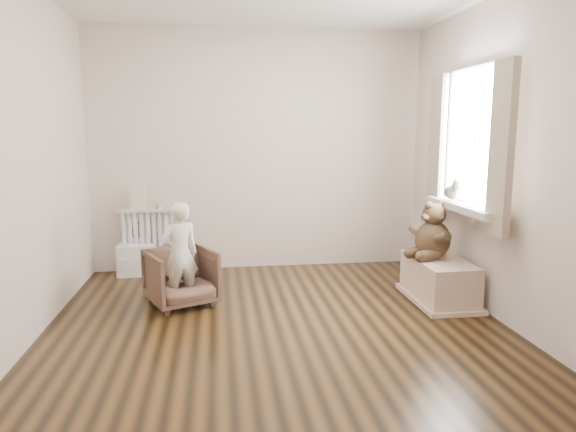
{
  "coord_description": "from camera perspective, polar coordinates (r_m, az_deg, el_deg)",
  "views": [
    {
      "loc": [
        -0.44,
        -3.85,
        1.53
      ],
      "look_at": [
        0.15,
        0.45,
        0.8
      ],
      "focal_mm": 32.0,
      "sensor_mm": 36.0,
      "label": 1
    }
  ],
  "objects": [
    {
      "name": "window_sill",
      "position": [
        4.7,
        18.96,
        0.96
      ],
      "size": [
        0.22,
        1.1,
        0.06
      ],
      "primitive_type": "cube",
      "color": "silver",
      "rests_on": "right_wall"
    },
    {
      "name": "left_wall",
      "position": [
        4.09,
        -27.38,
        5.27
      ],
      "size": [
        0.02,
        3.6,
        2.6
      ],
      "primitive_type": "cube",
      "color": "silver",
      "rests_on": "ground"
    },
    {
      "name": "teddy_bear",
      "position": [
        4.8,
        15.86,
        -1.13
      ],
      "size": [
        0.5,
        0.44,
        0.51
      ],
      "primitive_type": null,
      "rotation": [
        0.0,
        0.0,
        0.34
      ],
      "color": "#342415",
      "rests_on": "toy_bench"
    },
    {
      "name": "plush_cat",
      "position": [
        4.85,
        17.89,
        2.83
      ],
      "size": [
        0.22,
        0.27,
        0.2
      ],
      "primitive_type": null,
      "rotation": [
        0.0,
        0.0,
        -0.36
      ],
      "color": "slate",
      "rests_on": "window_sill"
    },
    {
      "name": "floor",
      "position": [
        4.16,
        -1.23,
        -12.01
      ],
      "size": [
        3.6,
        3.6,
        0.01
      ],
      "primitive_type": "cube",
      "color": "black",
      "rests_on": "ground"
    },
    {
      "name": "radiator",
      "position": [
        5.69,
        -14.95,
        -2.33
      ],
      "size": [
        0.66,
        0.13,
        0.7
      ],
      "primitive_type": "cube",
      "color": "silver",
      "rests_on": "floor"
    },
    {
      "name": "curtain_left",
      "position": [
        4.14,
        22.65,
        6.89
      ],
      "size": [
        0.06,
        0.26,
        1.3
      ],
      "primitive_type": "cube",
      "color": "#B6A78D",
      "rests_on": "right_wall"
    },
    {
      "name": "paper_doll",
      "position": [
        5.63,
        -16.4,
        2.15
      ],
      "size": [
        0.17,
        0.02,
        0.28
      ],
      "primitive_type": "cube",
      "color": "beige",
      "rests_on": "radiator"
    },
    {
      "name": "toy_bench",
      "position": [
        4.86,
        16.42,
        -6.73
      ],
      "size": [
        0.43,
        0.81,
        0.38
      ],
      "primitive_type": "cube",
      "color": "beige",
      "rests_on": "floor"
    },
    {
      "name": "child",
      "position": [
        4.52,
        -11.92,
        -4.16
      ],
      "size": [
        0.39,
        0.34,
        0.91
      ],
      "primitive_type": "imported",
      "rotation": [
        0.0,
        0.0,
        3.57
      ],
      "color": "white",
      "rests_on": "armchair"
    },
    {
      "name": "armchair",
      "position": [
        4.63,
        -11.78,
        -6.69
      ],
      "size": [
        0.72,
        0.73,
        0.5
      ],
      "primitive_type": "imported",
      "rotation": [
        0.0,
        0.0,
        0.43
      ],
      "color": "brown",
      "rests_on": "floor"
    },
    {
      "name": "curtain_right",
      "position": [
        5.16,
        16.23,
        7.63
      ],
      "size": [
        0.06,
        0.26,
        1.3
      ],
      "primitive_type": "cube",
      "color": "#B6A78D",
      "rests_on": "right_wall"
    },
    {
      "name": "back_wall",
      "position": [
        5.67,
        -3.38,
        7.22
      ],
      "size": [
        3.6,
        0.02,
        2.6
      ],
      "primitive_type": "cube",
      "color": "silver",
      "rests_on": "ground"
    },
    {
      "name": "window",
      "position": [
        4.69,
        20.34,
        7.99
      ],
      "size": [
        0.03,
        0.9,
        1.1
      ],
      "primitive_type": "cube",
      "color": "white",
      "rests_on": "right_wall"
    },
    {
      "name": "right_wall",
      "position": [
        4.46,
        22.5,
        5.88
      ],
      "size": [
        0.02,
        3.6,
        2.6
      ],
      "primitive_type": "cube",
      "color": "silver",
      "rests_on": "ground"
    },
    {
      "name": "tin_a",
      "position": [
        5.62,
        -14.04,
        1.05
      ],
      "size": [
        0.09,
        0.09,
        0.05
      ],
      "primitive_type": "cylinder",
      "color": "#A59E8C",
      "rests_on": "radiator"
    },
    {
      "name": "toy_vanity",
      "position": [
        5.7,
        -16.48,
        -3.55
      ],
      "size": [
        0.39,
        0.28,
        0.61
      ],
      "primitive_type": "cube",
      "color": "silver",
      "rests_on": "floor"
    },
    {
      "name": "front_wall",
      "position": [
        2.1,
        4.28,
        3.25
      ],
      "size": [
        3.6,
        0.02,
        2.6
      ],
      "primitive_type": "cube",
      "color": "silver",
      "rests_on": "ground"
    }
  ]
}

